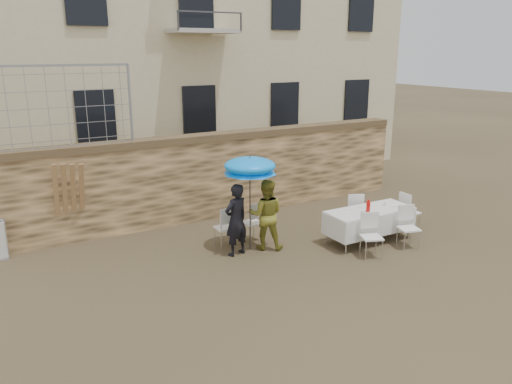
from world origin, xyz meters
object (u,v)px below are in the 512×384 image
couple_chair_left (225,226)px  banquet_table (370,211)px  woman_dress (266,215)px  soda_bottle (368,207)px  table_chair_front_left (372,236)px  man_suit (236,220)px  couple_chair_right (252,221)px  umbrella (250,169)px  table_chair_back (353,211)px  table_chair_front_right (409,227)px  table_chair_side (410,211)px

couple_chair_left → banquet_table: (3.07, -1.35, 0.25)m
woman_dress → banquet_table: 2.45m
soda_bottle → table_chair_front_left: bearing=-123.7°
woman_dress → soda_bottle: bearing=-171.8°
man_suit → table_chair_front_left: bearing=133.7°
couple_chair_right → soda_bottle: size_ratio=3.69×
table_chair_front_left → woman_dress: bearing=159.0°
couple_chair_right → woman_dress: bearing=85.4°
umbrella → man_suit: bearing=-166.0°
couple_chair_left → couple_chair_right: bearing=-180.0°
table_chair_back → couple_chair_left: bearing=15.3°
table_chair_front_left → table_chair_back: same height
banquet_table → soda_bottle: (-0.20, -0.15, 0.17)m
banquet_table → table_chair_back: 0.86m
couple_chair_left → banquet_table: 3.36m
soda_bottle → table_chair_front_right: size_ratio=0.27×
soda_bottle → table_chair_front_left: soda_bottle is taller
banquet_table → table_chair_front_left: bearing=-128.7°
soda_bottle → table_chair_front_right: soda_bottle is taller
couple_chair_left → umbrella: bearing=131.7°
table_chair_side → table_chair_front_right: bearing=135.5°
woman_dress → table_chair_side: woman_dress is taller
umbrella → banquet_table: (2.67, -0.90, -1.13)m
couple_chair_right → banquet_table: (2.37, -1.35, 0.25)m
soda_bottle → couple_chair_right: bearing=145.4°
table_chair_front_left → table_chair_side: bearing=44.0°
table_chair_front_left → table_chair_front_right: 1.10m
table_chair_front_right → table_chair_side: (0.90, 0.85, 0.00)m
man_suit → banquet_table: size_ratio=0.76×
table_chair_front_right → table_chair_back: bearing=117.1°
couple_chair_right → table_chair_side: (3.77, -1.25, 0.00)m
umbrella → table_chair_side: umbrella is taller
soda_bottle → table_chair_front_right: 1.02m
table_chair_front_left → table_chair_side: size_ratio=1.00×
couple_chair_left → soda_bottle: bearing=152.5°
couple_chair_right → soda_bottle: (2.17, -1.50, 0.43)m
table_chair_front_left → table_chair_back: 1.74m
umbrella → table_chair_back: size_ratio=2.06×
table_chair_front_left → table_chair_front_right: (1.10, 0.00, 0.00)m
couple_chair_right → table_chair_back: (2.57, -0.55, 0.00)m
man_suit → table_chair_front_left: size_ratio=1.67×
man_suit → soda_bottle: 3.02m
man_suit → soda_bottle: size_ratio=6.16×
couple_chair_left → table_chair_front_right: size_ratio=1.00×
umbrella → table_chair_side: bearing=-11.1°
umbrella → table_chair_back: (2.87, -0.10, -1.39)m
banquet_table → woman_dress: bearing=161.0°
man_suit → umbrella: umbrella is taller
couple_chair_left → table_chair_side: size_ratio=1.00×
banquet_table → table_chair_side: 1.43m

